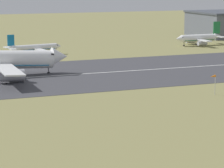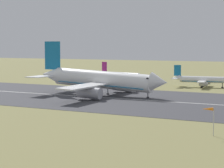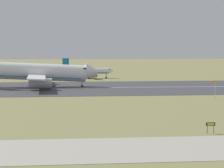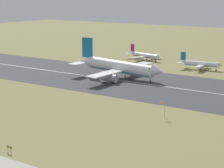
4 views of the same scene
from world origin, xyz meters
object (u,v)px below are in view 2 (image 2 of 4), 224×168
at_px(airplane_parked_centre, 121,75).
at_px(airplane_landing, 101,80).
at_px(windsock_pole, 208,111).
at_px(airplane_parked_west, 202,80).

bearing_deg(airplane_parked_centre, airplane_landing, -70.41).
xyz_separation_m(airplane_landing, windsock_pole, (47.00, -45.95, -0.40)).
xyz_separation_m(airplane_landing, airplane_parked_centre, (-18.89, 53.07, -2.28)).
bearing_deg(airplane_landing, windsock_pole, -44.36).
distance_m(airplane_parked_centre, windsock_pole, 118.96).
relative_size(airplane_landing, airplane_parked_centre, 1.93).
distance_m(airplane_landing, airplane_parked_centre, 56.38).
relative_size(airplane_parked_west, airplane_parked_centre, 0.92).
height_order(airplane_landing, windsock_pole, airplane_landing).
xyz_separation_m(airplane_parked_west, airplane_parked_centre, (-39.82, 11.01, -0.25)).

